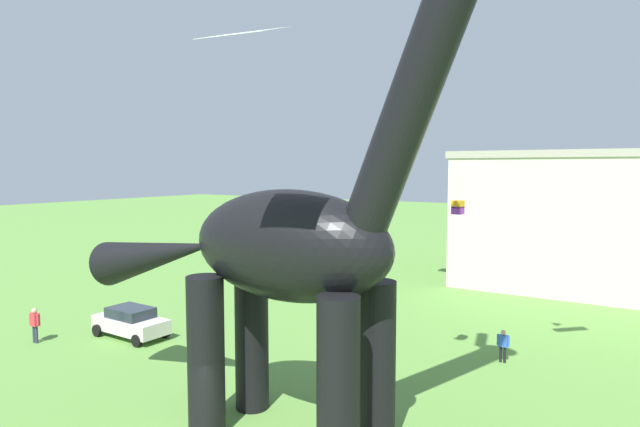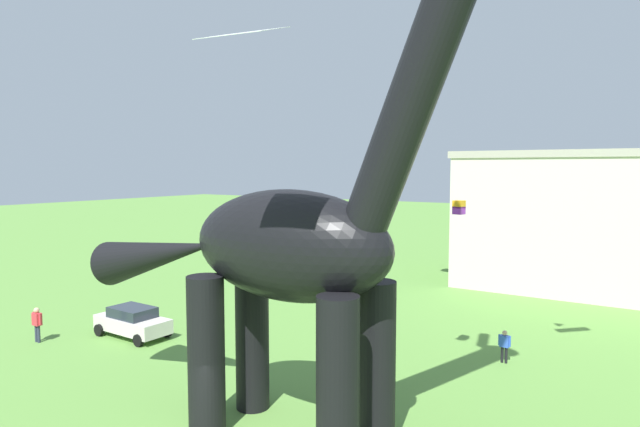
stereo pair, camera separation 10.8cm
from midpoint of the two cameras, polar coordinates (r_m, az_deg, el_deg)
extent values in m
cylinder|color=black|center=(17.81, 5.68, -15.29)|extent=(1.21, 1.21, 5.24)
cylinder|color=black|center=(15.92, 1.71, -17.78)|extent=(1.21, 1.21, 5.24)
cylinder|color=black|center=(20.45, -7.27, -12.63)|extent=(1.21, 1.21, 5.24)
cylinder|color=black|center=(18.83, -11.94, -14.25)|extent=(1.21, 1.21, 5.24)
ellipsoid|color=black|center=(17.23, -3.46, -3.33)|extent=(7.17, 3.09, 3.53)
cylinder|color=black|center=(15.14, 11.47, 16.99)|extent=(5.15, 1.32, 10.21)
cone|color=black|center=(21.41, -16.60, -4.11)|extent=(6.30, 1.77, 2.99)
cube|color=silver|center=(30.47, -19.17, -10.82)|extent=(4.24, 1.89, 0.72)
cube|color=#232B35|center=(30.32, -19.20, -9.69)|extent=(2.31, 1.62, 0.52)
cylinder|color=black|center=(29.96, -15.90, -11.72)|extent=(0.63, 0.24, 0.62)
cylinder|color=black|center=(28.87, -18.61, -12.42)|extent=(0.63, 0.24, 0.62)
cylinder|color=black|center=(32.28, -19.62, -10.61)|extent=(0.63, 0.24, 0.62)
cylinder|color=black|center=(31.27, -22.25, -11.19)|extent=(0.63, 0.24, 0.62)
cylinder|color=#2D3347|center=(31.51, -27.68, -11.03)|extent=(0.15, 0.15, 0.88)
cylinder|color=#2D3347|center=(31.33, -27.48, -11.11)|extent=(0.15, 0.15, 0.88)
cube|color=#D1333D|center=(31.23, -27.64, -9.75)|extent=(0.47, 0.29, 0.62)
sphere|color=tan|center=(31.13, -27.67, -8.95)|extent=(0.27, 0.27, 0.27)
cylinder|color=#D1333D|center=(31.45, -27.89, -9.60)|extent=(0.12, 0.12, 0.59)
cylinder|color=#D1333D|center=(30.99, -27.38, -9.79)|extent=(0.12, 0.12, 0.59)
cylinder|color=black|center=(26.69, 18.17, -13.72)|extent=(0.12, 0.12, 0.73)
cylinder|color=black|center=(26.65, 18.55, -13.76)|extent=(0.12, 0.12, 0.73)
cube|color=blue|center=(26.48, 18.39, -12.45)|extent=(0.40, 0.24, 0.52)
sphere|color=tan|center=(26.37, 18.42, -11.68)|extent=(0.23, 0.23, 0.23)
cylinder|color=blue|center=(26.52, 17.91, -12.35)|extent=(0.10, 0.10, 0.49)
cylinder|color=blue|center=(26.42, 18.89, -12.45)|extent=(0.10, 0.10, 0.49)
cube|color=orange|center=(23.28, 14.02, 0.93)|extent=(0.47, 0.47, 0.32)
cube|color=purple|center=(23.30, 14.01, 0.32)|extent=(0.47, 0.47, 0.32)
cube|color=green|center=(36.79, 11.50, 14.51)|extent=(0.82, 0.82, 0.56)
cube|color=#19B2B7|center=(36.72, 11.49, 13.84)|extent=(0.82, 0.82, 0.56)
cube|color=white|center=(13.20, -8.25, 18.10)|extent=(1.96, 1.55, 0.40)
cube|color=beige|center=(43.56, 27.62, -1.06)|extent=(19.84, 9.75, 9.41)
cube|color=#ABA396|center=(43.38, 27.88, 5.46)|extent=(20.23, 9.94, 0.50)
camera|label=1|loc=(0.05, -90.18, -0.02)|focal=30.77mm
camera|label=2|loc=(0.05, 89.82, 0.02)|focal=30.77mm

